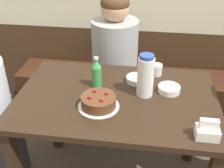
{
  "coord_description": "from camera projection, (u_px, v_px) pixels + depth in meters",
  "views": [
    {
      "loc": [
        0.17,
        -1.37,
        1.69
      ],
      "look_at": [
        -0.03,
        0.05,
        0.83
      ],
      "focal_mm": 45.0,
      "sensor_mm": 36.0,
      "label": 1
    }
  ],
  "objects": [
    {
      "name": "bench_seat",
      "position": [
        127.0,
        96.0,
        2.63
      ],
      "size": [
        1.99,
        0.38,
        0.47
      ],
      "color": "#381E11",
      "rests_on": "ground_plane"
    },
    {
      "name": "glass_water_tall",
      "position": [
        157.0,
        70.0,
        1.85
      ],
      "size": [
        0.07,
        0.07,
        0.08
      ],
      "color": "silver",
      "rests_on": "dining_table"
    },
    {
      "name": "bowl_rice_small",
      "position": [
        136.0,
        79.0,
        1.79
      ],
      "size": [
        0.13,
        0.13,
        0.03
      ],
      "color": "white",
      "rests_on": "dining_table"
    },
    {
      "name": "bowl_soup_white",
      "position": [
        169.0,
        89.0,
        1.68
      ],
      "size": [
        0.13,
        0.13,
        0.04
      ],
      "color": "white",
      "rests_on": "dining_table"
    },
    {
      "name": "soju_bottle",
      "position": [
        96.0,
        73.0,
        1.7
      ],
      "size": [
        0.06,
        0.06,
        0.2
      ],
      "color": "#388E4C",
      "rests_on": "dining_table"
    },
    {
      "name": "person_pale_blue_shirt",
      "position": [
        115.0,
        69.0,
        2.3
      ],
      "size": [
        0.36,
        0.36,
        1.23
      ],
      "rotation": [
        0.0,
        0.0,
        -1.57
      ],
      "color": "#33333D",
      "rests_on": "ground_plane"
    },
    {
      "name": "napkin_holder",
      "position": [
        208.0,
        131.0,
        1.33
      ],
      "size": [
        0.11,
        0.08,
        0.11
      ],
      "color": "white",
      "rests_on": "dining_table"
    },
    {
      "name": "water_pitcher",
      "position": [
        146.0,
        76.0,
        1.6
      ],
      "size": [
        0.1,
        0.1,
        0.26
      ],
      "color": "white",
      "rests_on": "dining_table"
    },
    {
      "name": "dining_table",
      "position": [
        116.0,
        112.0,
        1.71
      ],
      "size": [
        1.18,
        0.78,
        0.78
      ],
      "color": "black",
      "rests_on": "ground_plane"
    },
    {
      "name": "birthday_cake",
      "position": [
        99.0,
        102.0,
        1.54
      ],
      "size": [
        0.23,
        0.23,
        0.09
      ],
      "color": "white",
      "rests_on": "dining_table"
    }
  ]
}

